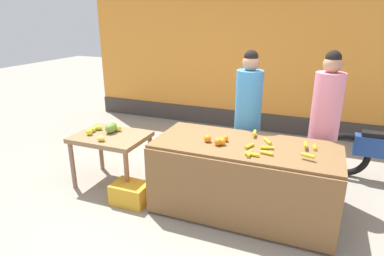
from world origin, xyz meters
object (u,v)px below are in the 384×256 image
vendor_woman_pink_shirt (324,127)px  produce_crate (130,193)px  parked_motorcycle (384,155)px  vendor_woman_blue_shirt (248,120)px  produce_sack (182,153)px

vendor_woman_pink_shirt → produce_crate: (-2.12, -1.05, -0.80)m
vendor_woman_pink_shirt → parked_motorcycle: bearing=42.2°
vendor_woman_pink_shirt → parked_motorcycle: (0.82, 0.75, -0.53)m
parked_motorcycle → vendor_woman_blue_shirt: bearing=-157.0°
parked_motorcycle → produce_crate: 3.46m
parked_motorcycle → produce_sack: bearing=-164.7°
parked_motorcycle → produce_sack: size_ratio=2.80×
vendor_woman_pink_shirt → produce_sack: (-1.88, 0.00, -0.64)m
vendor_woman_blue_shirt → parked_motorcycle: 1.98m
parked_motorcycle → produce_sack: 2.81m
vendor_woman_pink_shirt → produce_sack: bearing=179.9°
parked_motorcycle → produce_crate: size_ratio=3.64×
parked_motorcycle → vendor_woman_pink_shirt: bearing=-137.8°
vendor_woman_pink_shirt → parked_motorcycle: 1.23m
vendor_woman_blue_shirt → vendor_woman_pink_shirt: vendor_woman_pink_shirt is taller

